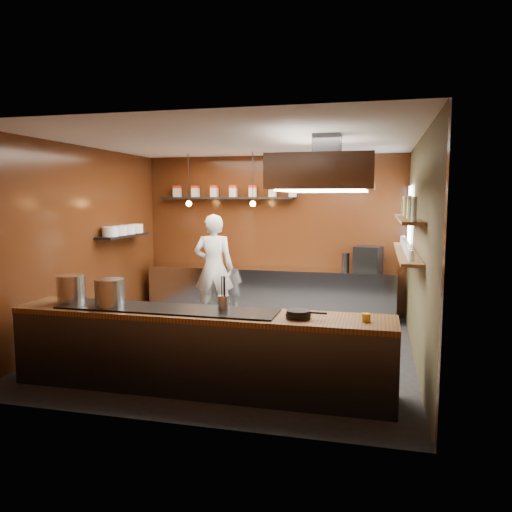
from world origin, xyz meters
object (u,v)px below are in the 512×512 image
(chef, at_px, (214,268))
(stockpot_large, at_px, (71,288))
(stockpot_small, at_px, (110,293))
(extractor_hood, at_px, (327,174))
(espresso_machine, at_px, (368,259))

(chef, bearing_deg, stockpot_large, 65.78)
(stockpot_large, height_order, stockpot_small, stockpot_large)
(extractor_hood, bearing_deg, stockpot_large, -158.91)
(espresso_machine, bearing_deg, chef, -150.95)
(stockpot_large, bearing_deg, chef, 75.17)
(espresso_machine, height_order, chef, chef)
(stockpot_large, height_order, chef, chef)
(stockpot_large, xyz_separation_m, chef, (0.81, 3.06, -0.14))
(stockpot_small, bearing_deg, chef, 86.11)
(extractor_hood, distance_m, stockpot_small, 3.04)
(extractor_hood, xyz_separation_m, chef, (-2.17, 1.91, -1.54))
(extractor_hood, xyz_separation_m, stockpot_large, (-2.98, -1.15, -1.40))
(stockpot_small, distance_m, chef, 3.19)
(stockpot_large, relative_size, chef, 0.17)
(extractor_hood, height_order, espresso_machine, extractor_hood)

